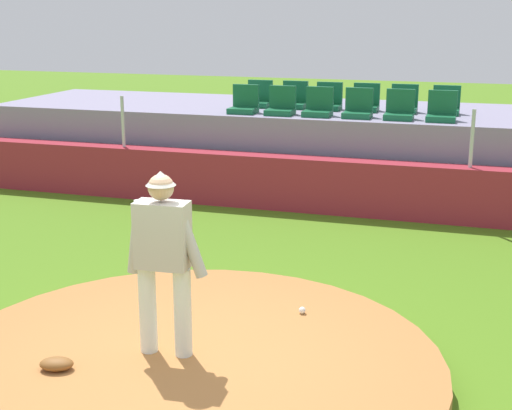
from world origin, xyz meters
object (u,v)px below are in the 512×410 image
Objects in this scene: stadium_chair_8 at (328,101)px; stadium_chair_5 at (442,112)px; stadium_chair_3 at (358,108)px; stadium_chair_9 at (366,102)px; stadium_chair_10 at (404,104)px; stadium_chair_6 at (259,98)px; stadium_chair_1 at (281,106)px; stadium_chair_11 at (446,105)px; pitcher at (163,250)px; fielding_glove at (57,364)px; stadium_chair_4 at (399,110)px; baseball at (302,310)px; stadium_chair_0 at (244,104)px; stadium_chair_2 at (318,107)px; stadium_chair_7 at (294,100)px.

stadium_chair_5 is at bearing 157.87° from stadium_chair_8.
stadium_chair_3 is 0.88m from stadium_chair_9.
stadium_chair_6 is at bearing 0.11° from stadium_chair_10.
stadium_chair_1 and stadium_chair_11 have the same top height.
pitcher reaches higher than fielding_glove.
stadium_chair_1 is (-0.81, 6.92, 0.42)m from pitcher.
pitcher is 8.10m from stadium_chair_11.
stadium_chair_8 is at bearing 1.00° from stadium_chair_10.
stadium_chair_8 reaches higher than fielding_glove.
pitcher is 7.09m from stadium_chair_4.
baseball is at bearing 31.72° from fielding_glove.
stadium_chair_2 is (1.37, 0.01, 0.00)m from stadium_chair_0.
stadium_chair_11 is (2.80, 0.93, 0.00)m from stadium_chair_1.
stadium_chair_8 reaches higher than baseball.
stadium_chair_6 reaches higher than pitcher.
pitcher is 3.43× the size of stadium_chair_3.
stadium_chair_10 is at bearing 87.71° from baseball.
stadium_chair_7 is 1.00× the size of stadium_chair_8.
stadium_chair_0 is 1.63m from stadium_chair_8.
baseball is at bearing 87.71° from stadium_chair_10.
stadium_chair_3 and stadium_chair_6 have the same top height.
pitcher is 7.87m from stadium_chair_9.
stadium_chair_10 is (-0.72, 0.88, 0.00)m from stadium_chair_5.
stadium_chair_4 is 2.27m from stadium_chair_7.
stadium_chair_3 is 1.00× the size of stadium_chair_4.
stadium_chair_11 is (2.13, 0.02, 0.00)m from stadium_chair_8.
stadium_chair_4 is 1.00× the size of stadium_chair_10.
stadium_chair_6 is 3.50m from stadium_chair_11.
stadium_chair_1 and stadium_chair_8 have the same top height.
stadium_chair_10 is (1.25, 7.85, 0.42)m from pitcher.
stadium_chair_3 and stadium_chair_8 have the same top height.
stadium_chair_6 is at bearing -0.01° from stadium_chair_9.
stadium_chair_4 is 1.65m from stadium_chair_8.
stadium_chair_3 is at bearing 90.61° from stadium_chair_9.
stadium_chair_4 is at bearing 0.17° from stadium_chair_5.
stadium_chair_11 is (1.01, 6.60, 1.38)m from baseball.
stadium_chair_11 reaches higher than baseball.
stadium_chair_2 reaches higher than fielding_glove.
stadium_chair_0 is 1.00× the size of stadium_chair_3.
pitcher is 1.85m from baseball.
fielding_glove is 0.60× the size of stadium_chair_10.
stadium_chair_9 is (-0.01, 0.88, 0.00)m from stadium_chair_3.
stadium_chair_7 is at bearing -23.43° from stadium_chair_4.
stadium_chair_0 and stadium_chair_7 have the same top height.
stadium_chair_9 is at bearing 179.05° from stadium_chair_7.
pitcher is 7.10m from stadium_chair_0.
stadium_chair_5 and stadium_chair_11 have the same top height.
stadium_chair_0 and stadium_chair_6 have the same top height.
stadium_chair_1 is 1.12m from stadium_chair_8.
stadium_chair_9 is 1.00× the size of stadium_chair_11.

